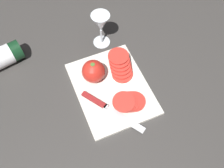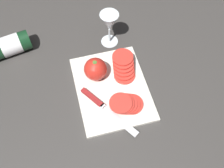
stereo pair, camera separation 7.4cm
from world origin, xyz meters
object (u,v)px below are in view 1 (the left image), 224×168
object	(u,v)px
whole_tomato	(93,71)
tomato_slice_stack_far	(120,65)
knife	(102,105)
wine_glass	(101,24)
tomato_slice_stack_near	(129,102)

from	to	relation	value
whole_tomato	tomato_slice_stack_far	bearing A→B (deg)	89.99
whole_tomato	knife	xyz separation A→B (m)	(0.13, -0.02, -0.04)
wine_glass	knife	bearing A→B (deg)	-21.76
tomato_slice_stack_far	wine_glass	bearing A→B (deg)	-174.89
wine_glass	tomato_slice_stack_near	size ratio (longest dim) A/B	1.20
knife	tomato_slice_stack_near	xyz separation A→B (m)	(0.04, 0.10, 0.01)
knife	tomato_slice_stack_near	world-z (taller)	tomato_slice_stack_near
knife	tomato_slice_stack_far	bearing A→B (deg)	100.04
wine_glass	knife	size ratio (longest dim) A/B	0.67
knife	wine_glass	bearing A→B (deg)	124.68
wine_glass	tomato_slice_stack_near	world-z (taller)	wine_glass
wine_glass	whole_tomato	world-z (taller)	wine_glass
wine_glass	whole_tomato	xyz separation A→B (m)	(0.17, -0.10, -0.06)
tomato_slice_stack_near	tomato_slice_stack_far	bearing A→B (deg)	166.95
whole_tomato	tomato_slice_stack_near	xyz separation A→B (m)	(0.16, 0.08, -0.03)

